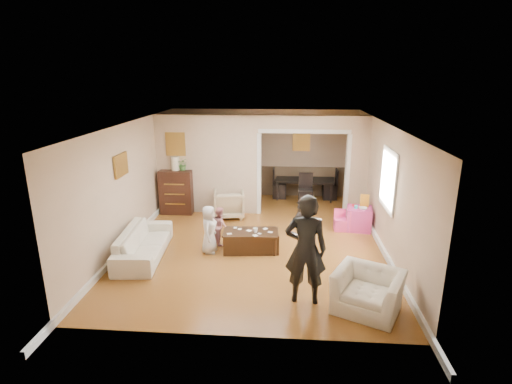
# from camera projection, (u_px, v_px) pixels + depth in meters

# --- Properties ---
(floor) EXTENTS (7.00, 7.00, 0.00)m
(floor) POSITION_uv_depth(u_px,v_px,m) (255.00, 239.00, 9.02)
(floor) COLOR #A9722B
(floor) RESTS_ON ground
(partition_left) EXTENTS (2.75, 0.18, 2.60)m
(partition_left) POSITION_uv_depth(u_px,v_px,m) (209.00, 165.00, 10.47)
(partition_left) COLOR #C9AF93
(partition_left) RESTS_ON ground
(partition_right) EXTENTS (0.55, 0.18, 2.60)m
(partition_right) POSITION_uv_depth(u_px,v_px,m) (357.00, 167.00, 10.20)
(partition_right) COLOR #C9AF93
(partition_right) RESTS_ON ground
(partition_header) EXTENTS (2.22, 0.18, 0.35)m
(partition_header) POSITION_uv_depth(u_px,v_px,m) (305.00, 122.00, 9.97)
(partition_header) COLOR #C9AF93
(partition_header) RESTS_ON partition_right
(window_pane) EXTENTS (0.03, 0.95, 1.10)m
(window_pane) POSITION_uv_depth(u_px,v_px,m) (389.00, 180.00, 8.00)
(window_pane) COLOR white
(window_pane) RESTS_ON ground
(framed_art_partition) EXTENTS (0.45, 0.03, 0.55)m
(framed_art_partition) POSITION_uv_depth(u_px,v_px,m) (176.00, 144.00, 10.28)
(framed_art_partition) COLOR brown
(framed_art_partition) RESTS_ON partition_left
(framed_art_sofa_wall) EXTENTS (0.03, 0.55, 0.40)m
(framed_art_sofa_wall) POSITION_uv_depth(u_px,v_px,m) (121.00, 165.00, 8.13)
(framed_art_sofa_wall) COLOR brown
(framed_art_alcove) EXTENTS (0.45, 0.03, 0.55)m
(framed_art_alcove) POSITION_uv_depth(u_px,v_px,m) (301.00, 141.00, 11.75)
(framed_art_alcove) COLOR brown
(sofa) EXTENTS (0.94, 2.05, 0.58)m
(sofa) POSITION_uv_depth(u_px,v_px,m) (144.00, 243.00, 8.09)
(sofa) COLOR white
(sofa) RESTS_ON ground
(armchair_back) EXTENTS (0.87, 0.89, 0.71)m
(armchair_back) POSITION_uv_depth(u_px,v_px,m) (229.00, 204.00, 10.34)
(armchair_back) COLOR #C9B48C
(armchair_back) RESTS_ON ground
(armchair_front) EXTENTS (1.28, 1.22, 0.65)m
(armchair_front) POSITION_uv_depth(u_px,v_px,m) (368.00, 291.00, 6.23)
(armchair_front) COLOR white
(armchair_front) RESTS_ON ground
(dresser) EXTENTS (0.85, 0.48, 1.17)m
(dresser) POSITION_uv_depth(u_px,v_px,m) (177.00, 192.00, 10.59)
(dresser) COLOR #351910
(dresser) RESTS_ON ground
(table_lamp) EXTENTS (0.22, 0.22, 0.36)m
(table_lamp) POSITION_uv_depth(u_px,v_px,m) (175.00, 163.00, 10.37)
(table_lamp) COLOR #F2E9C6
(table_lamp) RESTS_ON dresser
(potted_plant) EXTENTS (0.30, 0.26, 0.33)m
(potted_plant) POSITION_uv_depth(u_px,v_px,m) (183.00, 164.00, 10.36)
(potted_plant) COLOR #477E38
(potted_plant) RESTS_ON dresser
(coffee_table) EXTENTS (1.20, 0.69, 0.43)m
(coffee_table) POSITION_uv_depth(u_px,v_px,m) (251.00, 241.00, 8.38)
(coffee_table) COLOR #321F10
(coffee_table) RESTS_ON ground
(coffee_cup) EXTENTS (0.12, 0.12, 0.10)m
(coffee_cup) POSITION_uv_depth(u_px,v_px,m) (255.00, 230.00, 8.25)
(coffee_cup) COLOR white
(coffee_cup) RESTS_ON coffee_table
(play_table) EXTENTS (0.64, 0.64, 0.54)m
(play_table) POSITION_uv_depth(u_px,v_px,m) (359.00, 219.00, 9.51)
(play_table) COLOR #D73893
(play_table) RESTS_ON ground
(cereal_box) EXTENTS (0.21, 0.10, 0.30)m
(cereal_box) POSITION_uv_depth(u_px,v_px,m) (365.00, 201.00, 9.48)
(cereal_box) COLOR yellow
(cereal_box) RESTS_ON play_table
(cyan_cup) EXTENTS (0.08, 0.08, 0.08)m
(cyan_cup) POSITION_uv_depth(u_px,v_px,m) (356.00, 207.00, 9.38)
(cyan_cup) COLOR #29CACD
(cyan_cup) RESTS_ON play_table
(toy_block) EXTENTS (0.09, 0.07, 0.05)m
(toy_block) POSITION_uv_depth(u_px,v_px,m) (354.00, 205.00, 9.55)
(toy_block) COLOR red
(toy_block) RESTS_ON play_table
(play_bowl) EXTENTS (0.23, 0.23, 0.05)m
(play_bowl) POSITION_uv_depth(u_px,v_px,m) (363.00, 209.00, 9.31)
(play_bowl) COLOR white
(play_bowl) RESTS_ON play_table
(dining_table) EXTENTS (1.81, 1.12, 0.61)m
(dining_table) POSITION_uv_depth(u_px,v_px,m) (305.00, 188.00, 11.90)
(dining_table) COLOR black
(dining_table) RESTS_ON ground
(adult_person) EXTENTS (0.69, 0.48, 1.84)m
(adult_person) POSITION_uv_depth(u_px,v_px,m) (306.00, 249.00, 6.31)
(adult_person) COLOR black
(adult_person) RESTS_ON ground
(child_kneel_a) EXTENTS (0.35, 0.52, 1.01)m
(child_kneel_a) POSITION_uv_depth(u_px,v_px,m) (209.00, 229.00, 8.22)
(child_kneel_a) COLOR silver
(child_kneel_a) RESTS_ON ground
(child_kneel_b) EXTENTS (0.47, 0.51, 0.84)m
(child_kneel_b) POSITION_uv_depth(u_px,v_px,m) (220.00, 226.00, 8.66)
(child_kneel_b) COLOR tan
(child_kneel_b) RESTS_ON ground
(child_toddler) EXTENTS (0.46, 0.47, 0.80)m
(child_toddler) POSITION_uv_depth(u_px,v_px,m) (300.00, 221.00, 8.97)
(child_toddler) COLOR black
(child_toddler) RESTS_ON ground
(craft_papers) EXTENTS (0.95, 0.52, 0.00)m
(craft_papers) POSITION_uv_depth(u_px,v_px,m) (251.00, 231.00, 8.32)
(craft_papers) COLOR white
(craft_papers) RESTS_ON coffee_table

